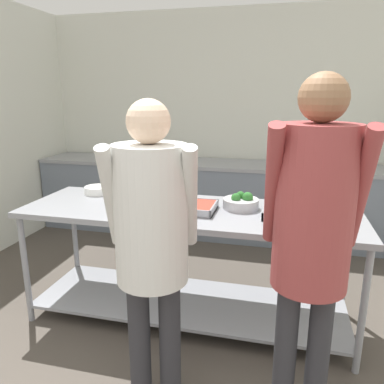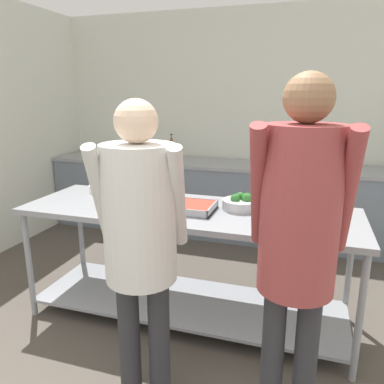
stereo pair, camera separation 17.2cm
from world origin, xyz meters
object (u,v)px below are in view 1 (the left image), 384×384
Objects in this scene: guest_serving_right at (312,226)px; broccoli_bowl at (241,202)px; serving_tray_vegetables at (186,207)px; sauce_pan at (132,195)px; plate_stack at (98,190)px; water_bottle at (161,148)px; guest_serving_left at (152,230)px; serving_tray_roast at (295,213)px.

broccoli_bowl is at bearing 114.55° from guest_serving_right.
sauce_pan is at bearing 164.28° from serving_tray_vegetables.
broccoli_bowl is (1.20, -0.13, 0.01)m from plate_stack.
broccoli_bowl is 0.82× the size of water_bottle.
water_bottle is (-0.84, 2.69, 0.01)m from guest_serving_left.
guest_serving_left is at bearing -61.87° from sauce_pan.
serving_tray_roast is 0.24× the size of guest_serving_right.
guest_serving_left is (-0.71, -0.85, 0.12)m from serving_tray_roast.
guest_serving_left reaches higher than broccoli_bowl.
guest_serving_right is (0.76, 0.02, 0.08)m from guest_serving_left.
serving_tray_vegetables is 0.99× the size of serving_tray_roast.
broccoli_bowl is at bearing 70.22° from guest_serving_left.
sauce_pan is 0.25× the size of guest_serving_right.
sauce_pan is at bearing -21.27° from plate_stack.
sauce_pan is 1.06m from guest_serving_left.
guest_serving_right is at bearing -86.69° from serving_tray_roast.
plate_stack is 0.39m from sauce_pan.
guest_serving_right is (1.26, -0.92, 0.18)m from sauce_pan.
sauce_pan reaches higher than serving_tray_roast.
guest_serving_right reaches higher than serving_tray_vegetables.
serving_tray_roast is (0.38, -0.10, -0.02)m from broccoli_bowl.
sauce_pan is at bearing -179.28° from broccoli_bowl.
water_bottle reaches higher than sauce_pan.
sauce_pan is 1.22m from serving_tray_roast.
sauce_pan is 0.48m from serving_tray_vegetables.
sauce_pan is 1.39× the size of water_bottle.
guest_serving_right reaches higher than broccoli_bowl.
guest_serving_right is at bearing -35.96° from sauce_pan.
sauce_pan is 1.03× the size of serving_tray_vegetables.
serving_tray_vegetables is at bearing -66.86° from water_bottle.
broccoli_bowl is 0.16× the size of guest_serving_left.
serving_tray_roast is 1.11m from guest_serving_left.
broccoli_bowl is at bearing 0.72° from sauce_pan.
guest_serving_right reaches higher than guest_serving_left.
broccoli_bowl is at bearing -55.87° from water_bottle.
sauce_pan is 1.79m from water_bottle.
serving_tray_vegetables is (0.83, -0.27, -0.00)m from plate_stack.
guest_serving_right is (1.63, -1.06, 0.20)m from plate_stack.
broccoli_bowl is 1.01m from guest_serving_left.
water_bottle is at bearing 89.21° from plate_stack.
serving_tray_vegetables is 1.14m from guest_serving_right.
guest_serving_right reaches higher than serving_tray_roast.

